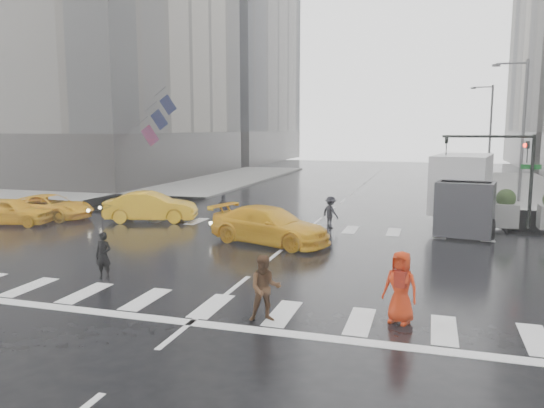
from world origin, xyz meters
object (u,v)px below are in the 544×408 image
(traffic_signal_pole, at_px, (509,162))
(pedestrian_orange, at_px, (401,287))
(pedestrian_brown, at_px, (265,288))
(box_truck, at_px, (463,190))
(taxi_front, at_px, (10,211))
(taxi_mid, at_px, (151,207))

(traffic_signal_pole, xyz_separation_m, pedestrian_orange, (-4.06, -13.79, -2.31))
(pedestrian_brown, bearing_deg, traffic_signal_pole, 41.86)
(pedestrian_brown, height_order, box_truck, box_truck)
(pedestrian_orange, bearing_deg, traffic_signal_pole, 92.95)
(box_truck, bearing_deg, taxi_front, -155.40)
(pedestrian_brown, bearing_deg, box_truck, 48.43)
(pedestrian_orange, distance_m, taxi_front, 21.03)
(pedestrian_brown, bearing_deg, taxi_front, 129.11)
(traffic_signal_pole, relative_size, pedestrian_brown, 2.69)
(pedestrian_brown, relative_size, taxi_front, 0.41)
(pedestrian_orange, relative_size, taxi_front, 0.44)
(pedestrian_brown, xyz_separation_m, pedestrian_orange, (3.23, 0.85, 0.07))
(traffic_signal_pole, distance_m, taxi_front, 24.23)
(taxi_mid, relative_size, box_truck, 0.71)
(taxi_mid, bearing_deg, traffic_signal_pole, -98.15)
(traffic_signal_pole, bearing_deg, taxi_front, -166.53)
(traffic_signal_pole, height_order, taxi_mid, traffic_signal_pole)
(pedestrian_brown, xyz_separation_m, box_truck, (5.31, 14.69, 1.03))
(traffic_signal_pole, xyz_separation_m, pedestrian_brown, (-7.29, -14.64, -2.38))
(taxi_front, distance_m, taxi_mid, 6.86)
(traffic_signal_pole, distance_m, box_truck, 2.39)
(taxi_front, xyz_separation_m, box_truck, (21.46, 5.66, 1.17))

